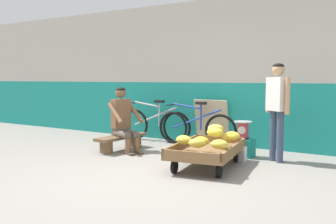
# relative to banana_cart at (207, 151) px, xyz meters

# --- Properties ---
(ground_plane) EXTENTS (80.00, 80.00, 0.00)m
(ground_plane) POSITION_rel_banana_cart_xyz_m (-0.34, -1.05, -0.24)
(ground_plane) COLOR gray
(back_wall) EXTENTS (16.00, 0.30, 2.83)m
(back_wall) POSITION_rel_banana_cart_xyz_m (-0.34, 1.96, 1.17)
(back_wall) COLOR #19847A
(back_wall) RESTS_ON ground
(banana_cart) EXTENTS (1.06, 1.55, 0.36)m
(banana_cart) POSITION_rel_banana_cart_xyz_m (0.00, 0.00, 0.00)
(banana_cart) COLOR brown
(banana_cart) RESTS_ON ground
(banana_pile) EXTENTS (0.84, 1.11, 0.26)m
(banana_pile) POSITION_rel_banana_cart_xyz_m (0.12, -0.07, 0.23)
(banana_pile) COLOR gold
(banana_pile) RESTS_ON banana_cart
(low_bench) EXTENTS (0.36, 1.12, 0.27)m
(low_bench) POSITION_rel_banana_cart_xyz_m (-1.90, 0.36, -0.04)
(low_bench) COLOR brown
(low_bench) RESTS_ON ground
(vendor_seated) EXTENTS (0.74, 0.62, 1.14)m
(vendor_seated) POSITION_rel_banana_cart_xyz_m (-1.82, 0.33, 0.33)
(vendor_seated) COLOR brown
(vendor_seated) RESTS_ON ground
(plastic_crate) EXTENTS (0.36, 0.28, 0.30)m
(plastic_crate) POSITION_rel_banana_cart_xyz_m (0.17, 0.99, -0.09)
(plastic_crate) COLOR #19847F
(plastic_crate) RESTS_ON ground
(weighing_scale) EXTENTS (0.30, 0.30, 0.29)m
(weighing_scale) POSITION_rel_banana_cart_xyz_m (0.17, 0.99, 0.21)
(weighing_scale) COLOR #28282D
(weighing_scale) RESTS_ON plastic_crate
(bicycle_near_left) EXTENTS (1.66, 0.48, 0.86)m
(bicycle_near_left) POSITION_rel_banana_cart_xyz_m (-1.92, 1.50, 0.11)
(bicycle_near_left) COLOR black
(bicycle_near_left) RESTS_ON ground
(bicycle_far_left) EXTENTS (1.66, 0.48, 0.86)m
(bicycle_far_left) POSITION_rel_banana_cart_xyz_m (-0.96, 1.47, 0.11)
(bicycle_far_left) COLOR black
(bicycle_far_left) RESTS_ON ground
(sign_board) EXTENTS (0.70, 0.20, 0.89)m
(sign_board) POSITION_rel_banana_cart_xyz_m (-0.75, 1.75, 0.20)
(sign_board) COLOR #C6B289
(sign_board) RESTS_ON ground
(customer_adult) EXTENTS (0.43, 0.34, 1.53)m
(customer_adult) POSITION_rel_banana_cart_xyz_m (0.75, 0.91, 0.71)
(customer_adult) COLOR #38425B
(customer_adult) RESTS_ON ground
(shopping_bag) EXTENTS (0.18, 0.12, 0.24)m
(shopping_bag) POSITION_rel_banana_cart_xyz_m (0.27, 0.64, -0.12)
(shopping_bag) COLOR silver
(shopping_bag) RESTS_ON ground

